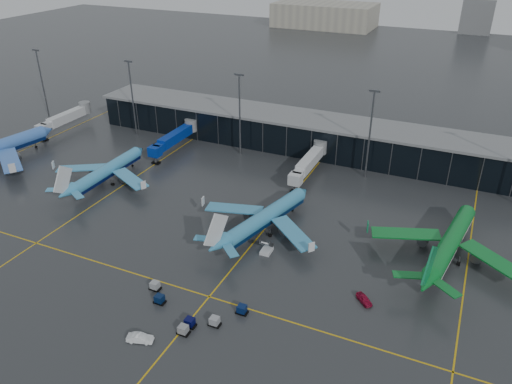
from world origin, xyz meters
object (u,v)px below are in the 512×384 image
at_px(baggage_carts, 190,311).
at_px(service_van_red, 364,299).
at_px(mobile_airstair, 267,249).
at_px(airliner_aer_lingus, 453,233).
at_px(airliner_klm_near, 266,208).
at_px(service_van_white, 140,338).
at_px(airliner_arkefly, 107,163).

bearing_deg(baggage_carts, service_van_red, 30.39).
bearing_deg(mobile_airstair, airliner_aer_lingus, 20.54).
xyz_separation_m(baggage_carts, mobile_airstair, (4.99, 24.19, 0.01)).
height_order(airliner_aer_lingus, baggage_carts, airliner_aer_lingus).
bearing_deg(baggage_carts, airliner_klm_near, 88.00).
relative_size(service_van_red, service_van_white, 0.88).
bearing_deg(airliner_aer_lingus, service_van_red, -111.37).
distance_m(baggage_carts, service_van_white, 10.45).
relative_size(airliner_arkefly, airliner_aer_lingus, 0.91).
relative_size(airliner_aer_lingus, mobile_airstair, 11.67).
height_order(airliner_aer_lingus, service_van_white, airliner_aer_lingus).
bearing_deg(mobile_airstair, airliner_arkefly, 164.29).
height_order(airliner_arkefly, airliner_klm_near, airliner_klm_near).
height_order(airliner_arkefly, airliner_aer_lingus, airliner_aer_lingus).
bearing_deg(service_van_red, mobile_airstair, 116.71).
height_order(baggage_carts, service_van_red, baggage_carts).
xyz_separation_m(mobile_airstair, service_van_red, (23.56, -7.45, -0.08)).
height_order(baggage_carts, service_van_white, baggage_carts).
distance_m(airliner_klm_near, baggage_carts, 33.17).
height_order(airliner_klm_near, service_van_red, airliner_klm_near).
height_order(airliner_klm_near, baggage_carts, airliner_klm_near).
bearing_deg(airliner_aer_lingus, airliner_arkefly, -170.31).
bearing_deg(service_van_red, airliner_klm_near, 103.93).
bearing_deg(baggage_carts, mobile_airstair, 78.34).
distance_m(airliner_klm_near, airliner_aer_lingus, 40.94).
xyz_separation_m(airliner_klm_near, service_van_red, (27.41, -16.02, -5.09)).
xyz_separation_m(airliner_klm_near, service_van_white, (-5.47, -42.28, -5.02)).
xyz_separation_m(airliner_arkefly, service_van_white, (44.97, -47.37, -4.85)).
bearing_deg(airliner_arkefly, airliner_klm_near, -6.24).
xyz_separation_m(airliner_arkefly, mobile_airstair, (54.29, -13.67, -4.84)).
bearing_deg(mobile_airstair, service_van_white, -107.02).
bearing_deg(airliner_klm_near, airliner_aer_lingus, 23.24).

